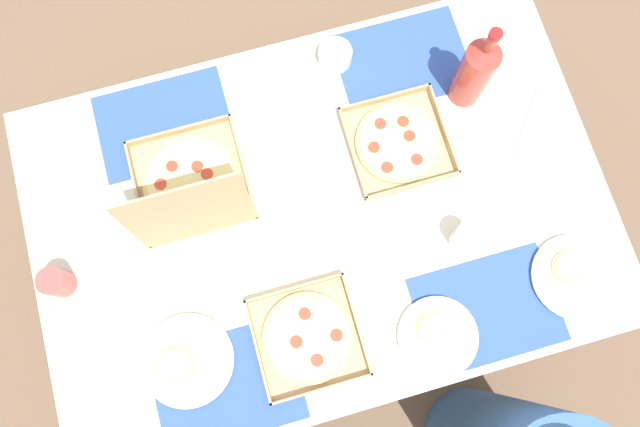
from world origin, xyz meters
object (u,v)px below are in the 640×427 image
(cup_spare, at_px, (57,282))
(soda_bottle, at_px, (475,71))
(pizza_box_center, at_px, (191,187))
(condiment_bowl, at_px, (335,56))
(pizza_box_corner_right, at_px, (398,142))
(pizza_box_edge_far, at_px, (308,338))
(plate_middle, at_px, (187,361))
(cup_red, at_px, (465,237))
(plate_near_right, at_px, (437,336))
(plate_far_right, at_px, (573,276))

(cup_spare, bearing_deg, soda_bottle, -169.21)
(pizza_box_center, relative_size, cup_spare, 3.55)
(condiment_bowl, bearing_deg, pizza_box_corner_right, 108.07)
(condiment_bowl, bearing_deg, pizza_box_center, 29.85)
(soda_bottle, bearing_deg, pizza_box_edge_far, 41.39)
(pizza_box_edge_far, height_order, condiment_bowl, condiment_bowl)
(plate_middle, distance_m, cup_red, 0.77)
(pizza_box_corner_right, relative_size, plate_near_right, 1.29)
(pizza_box_edge_far, height_order, plate_near_right, pizza_box_edge_far)
(cup_red, bearing_deg, cup_spare, -9.59)
(pizza_box_corner_right, height_order, cup_red, cup_red)
(pizza_box_center, bearing_deg, condiment_bowl, -150.15)
(plate_near_right, xyz_separation_m, cup_spare, (0.88, -0.39, 0.04))
(pizza_box_edge_far, height_order, plate_far_right, pizza_box_edge_far)
(plate_far_right, xyz_separation_m, cup_spare, (1.27, -0.34, 0.04))
(cup_spare, xyz_separation_m, cup_red, (-1.02, 0.17, 0.00))
(pizza_box_edge_far, relative_size, plate_near_right, 1.29)
(soda_bottle, bearing_deg, plate_middle, 28.84)
(soda_bottle, height_order, cup_red, soda_bottle)
(pizza_box_edge_far, distance_m, cup_spare, 0.64)
(plate_middle, bearing_deg, pizza_box_center, -105.69)
(plate_near_right, bearing_deg, pizza_box_center, -46.75)
(pizza_box_corner_right, distance_m, soda_bottle, 0.27)
(cup_red, height_order, condiment_bowl, cup_red)
(pizza_box_center, bearing_deg, soda_bottle, -174.50)
(condiment_bowl, bearing_deg, soda_bottle, 148.51)
(pizza_box_center, xyz_separation_m, cup_red, (-0.64, 0.32, 0.00))
(pizza_box_corner_right, bearing_deg, condiment_bowl, -71.93)
(plate_middle, xyz_separation_m, cup_spare, (0.26, -0.27, 0.04))
(cup_spare, bearing_deg, pizza_box_center, -158.95)
(pizza_box_center, height_order, plate_near_right, pizza_box_center)
(pizza_box_center, height_order, cup_spare, pizza_box_center)
(plate_far_right, bearing_deg, condiment_bowl, -60.94)
(cup_red, bearing_deg, soda_bottle, -109.85)
(pizza_box_corner_right, bearing_deg, plate_near_right, 83.51)
(pizza_box_center, xyz_separation_m, plate_middle, (0.12, 0.42, -0.04))
(plate_middle, bearing_deg, soda_bottle, -151.16)
(pizza_box_corner_right, xyz_separation_m, plate_far_right, (-0.33, 0.47, -0.00))
(pizza_box_edge_far, bearing_deg, pizza_box_corner_right, -130.87)
(pizza_box_edge_far, relative_size, cup_red, 2.60)
(pizza_box_corner_right, distance_m, plate_near_right, 0.52)
(soda_bottle, bearing_deg, cup_red, 70.15)
(pizza_box_edge_far, xyz_separation_m, plate_near_right, (-0.31, 0.08, -0.00))
(pizza_box_edge_far, relative_size, pizza_box_center, 0.80)
(cup_red, distance_m, condiment_bowl, 0.61)
(pizza_box_corner_right, height_order, condiment_bowl, condiment_bowl)
(pizza_box_center, bearing_deg, cup_spare, 21.05)
(plate_middle, bearing_deg, plate_far_right, 176.33)
(soda_bottle, relative_size, condiment_bowl, 3.47)
(pizza_box_edge_far, distance_m, plate_far_right, 0.70)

